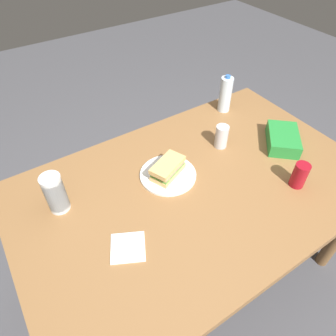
{
  "coord_description": "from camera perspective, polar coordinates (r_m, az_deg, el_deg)",
  "views": [
    {
      "loc": [
        0.62,
        0.72,
        1.78
      ],
      "look_at": [
        0.07,
        -0.12,
        0.8
      ],
      "focal_mm": 32.58,
      "sensor_mm": 36.0,
      "label": 1
    }
  ],
  "objects": [
    {
      "name": "chip_bag",
      "position": [
        1.69,
        20.69,
        5.1
      ],
      "size": [
        0.27,
        0.27,
        0.07
      ],
      "primitive_type": "cube",
      "rotation": [
        0.0,
        0.0,
        3.98
      ],
      "color": "#268C38",
      "rests_on": "dining_table"
    },
    {
      "name": "sandwich",
      "position": [
        1.4,
        -0.02,
        -0.04
      ],
      "size": [
        0.2,
        0.16,
        0.08
      ],
      "color": "#DBB26B",
      "rests_on": "paper_plate"
    },
    {
      "name": "ground_plane",
      "position": [
        2.02,
        3.8,
        -17.8
      ],
      "size": [
        8.0,
        8.0,
        0.0
      ],
      "primitive_type": "plane",
      "color": "#4C4C51"
    },
    {
      "name": "dining_table",
      "position": [
        1.46,
        5.01,
        -5.47
      ],
      "size": [
        1.62,
        1.03,
        0.75
      ],
      "color": "olive",
      "rests_on": "ground_plane"
    },
    {
      "name": "paper_plate",
      "position": [
        1.43,
        -0.0,
        -1.26
      ],
      "size": [
        0.27,
        0.27,
        0.01
      ],
      "primitive_type": "cylinder",
      "color": "white",
      "rests_on": "dining_table"
    },
    {
      "name": "plastic_cup_stack",
      "position": [
        1.32,
        -20.35,
        -4.46
      ],
      "size": [
        0.08,
        0.08,
        0.18
      ],
      "color": "silver",
      "rests_on": "dining_table"
    },
    {
      "name": "soda_can_silver",
      "position": [
        1.58,
        9.98,
        5.84
      ],
      "size": [
        0.07,
        0.07,
        0.12
      ],
      "primitive_type": "cylinder",
      "color": "silver",
      "rests_on": "dining_table"
    },
    {
      "name": "water_bottle_tall",
      "position": [
        1.84,
        10.69,
        13.39
      ],
      "size": [
        0.07,
        0.07,
        0.22
      ],
      "color": "silver",
      "rests_on": "dining_table"
    },
    {
      "name": "soda_can_red",
      "position": [
        1.48,
        23.4,
        -1.23
      ],
      "size": [
        0.07,
        0.07,
        0.12
      ],
      "primitive_type": "cylinder",
      "color": "maroon",
      "rests_on": "dining_table"
    },
    {
      "name": "paper_napkin",
      "position": [
        1.21,
        -7.51,
        -14.51
      ],
      "size": [
        0.17,
        0.17,
        0.01
      ],
      "primitive_type": "cube",
      "rotation": [
        0.0,
        0.0,
        1.1
      ],
      "color": "white",
      "rests_on": "dining_table"
    }
  ]
}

